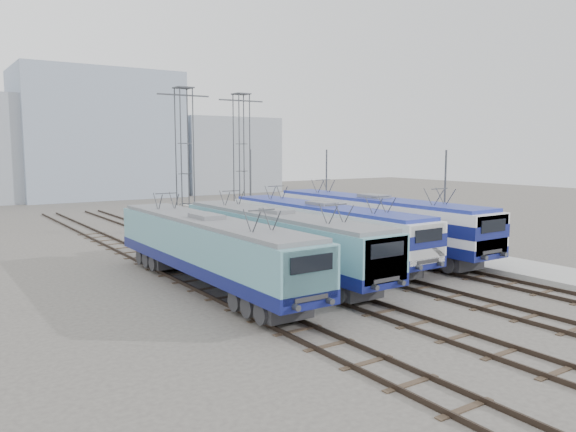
{
  "coord_description": "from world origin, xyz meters",
  "views": [
    {
      "loc": [
        -18.91,
        -21.4,
        7.09
      ],
      "look_at": [
        0.2,
        7.0,
        2.96
      ],
      "focal_mm": 35.0,
      "sensor_mm": 36.0,
      "label": 1
    }
  ],
  "objects_px": {
    "catenary_tower_west": "(185,154)",
    "catenary_tower_east": "(242,153)",
    "mast_rear": "(251,185)",
    "locomotive_far_left": "(209,247)",
    "mast_front": "(444,206)",
    "safety_cone": "(455,254)",
    "locomotive_center_left": "(279,238)",
    "locomotive_far_right": "(375,219)",
    "mast_mid": "(326,194)",
    "locomotive_center_right": "(323,227)"
  },
  "relations": [
    {
      "from": "locomotive_center_right",
      "to": "catenary_tower_east",
      "type": "distance_m",
      "value": 18.89
    },
    {
      "from": "locomotive_center_left",
      "to": "locomotive_center_right",
      "type": "relative_size",
      "value": 0.99
    },
    {
      "from": "mast_front",
      "to": "mast_rear",
      "type": "distance_m",
      "value": 24.0
    },
    {
      "from": "safety_cone",
      "to": "locomotive_far_left",
      "type": "bearing_deg",
      "value": 170.61
    },
    {
      "from": "catenary_tower_west",
      "to": "locomotive_far_left",
      "type": "bearing_deg",
      "value": -110.3
    },
    {
      "from": "locomotive_far_left",
      "to": "locomotive_far_right",
      "type": "height_order",
      "value": "locomotive_far_right"
    },
    {
      "from": "catenary_tower_east",
      "to": "safety_cone",
      "type": "relative_size",
      "value": 21.13
    },
    {
      "from": "mast_mid",
      "to": "safety_cone",
      "type": "height_order",
      "value": "mast_mid"
    },
    {
      "from": "locomotive_center_left",
      "to": "mast_front",
      "type": "relative_size",
      "value": 2.49
    },
    {
      "from": "mast_mid",
      "to": "mast_rear",
      "type": "distance_m",
      "value": 12.0
    },
    {
      "from": "catenary_tower_west",
      "to": "mast_rear",
      "type": "bearing_deg",
      "value": 24.94
    },
    {
      "from": "locomotive_far_right",
      "to": "catenary_tower_west",
      "type": "distance_m",
      "value": 17.66
    },
    {
      "from": "locomotive_far_left",
      "to": "locomotive_far_right",
      "type": "relative_size",
      "value": 0.95
    },
    {
      "from": "safety_cone",
      "to": "locomotive_center_left",
      "type": "bearing_deg",
      "value": 164.3
    },
    {
      "from": "locomotive_far_left",
      "to": "locomotive_center_left",
      "type": "bearing_deg",
      "value": 6.74
    },
    {
      "from": "locomotive_center_right",
      "to": "locomotive_far_right",
      "type": "height_order",
      "value": "locomotive_far_right"
    },
    {
      "from": "catenary_tower_west",
      "to": "catenary_tower_east",
      "type": "height_order",
      "value": "same"
    },
    {
      "from": "mast_rear",
      "to": "locomotive_center_left",
      "type": "bearing_deg",
      "value": -116.55
    },
    {
      "from": "locomotive_far_right",
      "to": "mast_mid",
      "type": "bearing_deg",
      "value": 76.58
    },
    {
      "from": "locomotive_far_left",
      "to": "mast_front",
      "type": "bearing_deg",
      "value": -6.53
    },
    {
      "from": "locomotive_center_right",
      "to": "safety_cone",
      "type": "distance_m",
      "value": 8.37
    },
    {
      "from": "locomotive_center_left",
      "to": "mast_rear",
      "type": "bearing_deg",
      "value": 63.45
    },
    {
      "from": "locomotive_center_left",
      "to": "catenary_tower_east",
      "type": "xyz_separation_m",
      "value": [
        8.75,
        19.71,
        4.47
      ]
    },
    {
      "from": "locomotive_center_left",
      "to": "catenary_tower_east",
      "type": "distance_m",
      "value": 22.02
    },
    {
      "from": "locomotive_center_left",
      "to": "mast_mid",
      "type": "bearing_deg",
      "value": 41.83
    },
    {
      "from": "mast_front",
      "to": "mast_rear",
      "type": "bearing_deg",
      "value": 90.0
    },
    {
      "from": "locomotive_far_left",
      "to": "mast_rear",
      "type": "height_order",
      "value": "mast_rear"
    },
    {
      "from": "mast_front",
      "to": "safety_cone",
      "type": "xyz_separation_m",
      "value": [
        0.2,
        -0.82,
        -2.92
      ]
    },
    {
      "from": "locomotive_far_right",
      "to": "locomotive_center_left",
      "type": "bearing_deg",
      "value": -167.72
    },
    {
      "from": "catenary_tower_east",
      "to": "mast_front",
      "type": "distance_m",
      "value": 22.32
    },
    {
      "from": "mast_rear",
      "to": "safety_cone",
      "type": "bearing_deg",
      "value": -89.54
    },
    {
      "from": "locomotive_center_left",
      "to": "safety_cone",
      "type": "xyz_separation_m",
      "value": [
        11.05,
        -3.1,
        -1.59
      ]
    },
    {
      "from": "locomotive_center_right",
      "to": "mast_rear",
      "type": "xyz_separation_m",
      "value": [
        6.35,
        19.88,
        1.25
      ]
    },
    {
      "from": "locomotive_center_left",
      "to": "locomotive_far_left",
      "type": "bearing_deg",
      "value": -173.26
    },
    {
      "from": "mast_front",
      "to": "safety_cone",
      "type": "height_order",
      "value": "mast_front"
    },
    {
      "from": "locomotive_far_right",
      "to": "mast_front",
      "type": "bearing_deg",
      "value": -66.46
    },
    {
      "from": "locomotive_far_left",
      "to": "catenary_tower_east",
      "type": "distance_m",
      "value": 24.6
    },
    {
      "from": "locomotive_far_left",
      "to": "mast_front",
      "type": "xyz_separation_m",
      "value": [
        15.35,
        -1.76,
        1.29
      ]
    },
    {
      "from": "catenary_tower_east",
      "to": "locomotive_far_left",
      "type": "bearing_deg",
      "value": -123.21
    },
    {
      "from": "locomotive_center_right",
      "to": "locomotive_far_right",
      "type": "bearing_deg",
      "value": 1.56
    },
    {
      "from": "locomotive_center_right",
      "to": "locomotive_far_right",
      "type": "distance_m",
      "value": 4.5
    },
    {
      "from": "locomotive_far_right",
      "to": "mast_rear",
      "type": "bearing_deg",
      "value": 84.65
    },
    {
      "from": "locomotive_far_left",
      "to": "mast_rear",
      "type": "distance_m",
      "value": 27.06
    },
    {
      "from": "locomotive_far_left",
      "to": "locomotive_center_right",
      "type": "distance_m",
      "value": 9.31
    },
    {
      "from": "mast_front",
      "to": "locomotive_far_left",
      "type": "bearing_deg",
      "value": 173.47
    },
    {
      "from": "mast_rear",
      "to": "catenary_tower_west",
      "type": "bearing_deg",
      "value": -155.06
    },
    {
      "from": "catenary_tower_west",
      "to": "mast_front",
      "type": "bearing_deg",
      "value": -66.73
    },
    {
      "from": "locomotive_center_left",
      "to": "safety_cone",
      "type": "distance_m",
      "value": 11.59
    },
    {
      "from": "locomotive_center_left",
      "to": "locomotive_far_right",
      "type": "relative_size",
      "value": 0.93
    },
    {
      "from": "locomotive_far_left",
      "to": "locomotive_center_right",
      "type": "xyz_separation_m",
      "value": [
        9.0,
        2.37,
        0.03
      ]
    }
  ]
}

